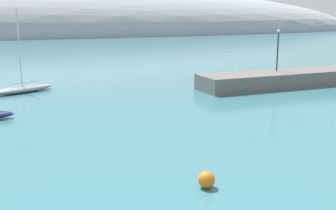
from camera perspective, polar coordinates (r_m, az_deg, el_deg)
name	(u,v)px	position (r m, az deg, el deg)	size (l,w,h in m)	color
breakwater_rocks	(291,78)	(50.96, 16.70, 3.57)	(23.31, 4.73, 1.73)	#66605B
distant_ridge	(1,35)	(190.64, -22.14, 9.06)	(372.93, 89.76, 43.23)	#999EA8
sailboat_grey_end_of_line	(22,88)	(47.18, -19.58, 2.17)	(7.24, 4.74, 8.88)	gray
mooring_buoy_orange	(206,180)	(20.34, 5.36, -10.29)	(0.84, 0.84, 0.84)	orange
harbor_lamp_post	(278,46)	(50.33, 15.02, 7.94)	(0.36, 0.36, 4.85)	black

